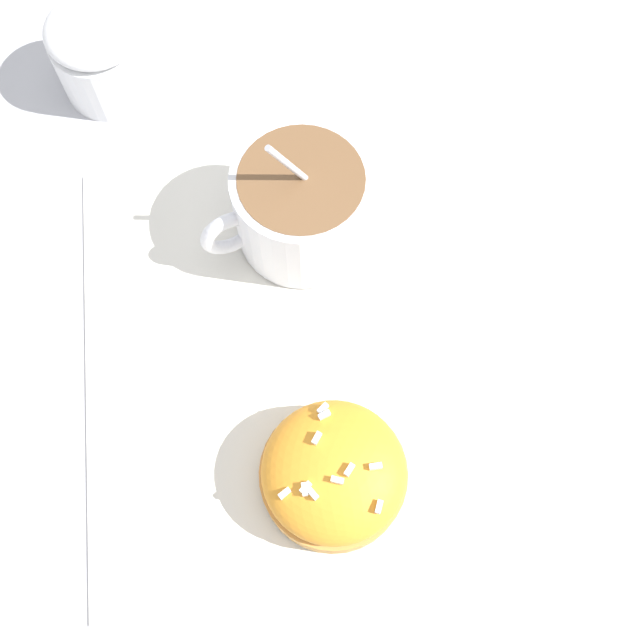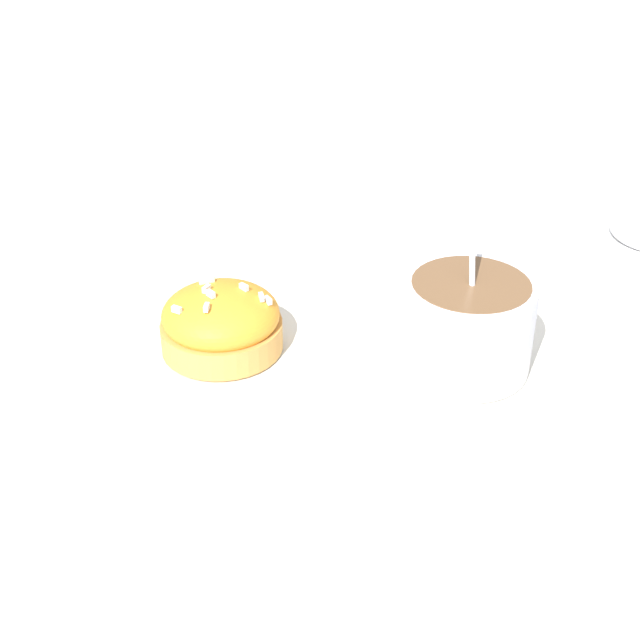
% 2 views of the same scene
% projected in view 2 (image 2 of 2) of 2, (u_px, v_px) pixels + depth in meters
% --- Properties ---
extents(ground_plane, '(3.00, 3.00, 0.00)m').
position_uv_depth(ground_plane, '(341.00, 355.00, 0.64)').
color(ground_plane, '#B2B2B7').
extents(paper_napkin, '(0.32, 0.30, 0.00)m').
position_uv_depth(paper_napkin, '(341.00, 353.00, 0.64)').
color(paper_napkin, white).
rests_on(paper_napkin, ground_plane).
extents(coffee_cup, '(0.09, 0.11, 0.11)m').
position_uv_depth(coffee_cup, '(467.00, 321.00, 0.60)').
color(coffee_cup, white).
rests_on(coffee_cup, paper_napkin).
extents(frosted_pastry, '(0.09, 0.09, 0.05)m').
position_uv_depth(frosted_pastry, '(221.00, 324.00, 0.63)').
color(frosted_pastry, '#D19347').
rests_on(frosted_pastry, paper_napkin).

